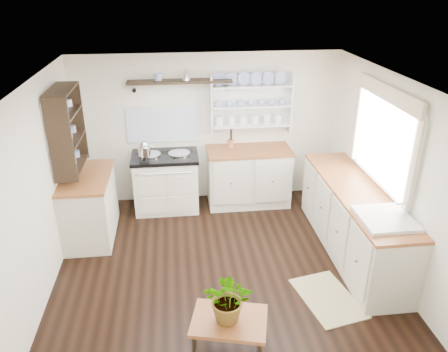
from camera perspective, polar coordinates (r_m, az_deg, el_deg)
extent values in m
cube|color=black|center=(5.58, -0.30, -11.43)|extent=(4.00, 3.80, 0.01)
cube|color=silver|center=(6.75, -2.14, 6.18)|extent=(4.00, 0.02, 2.30)
cube|color=silver|center=(5.56, 20.62, 0.38)|extent=(0.02, 3.80, 2.30)
cube|color=silver|center=(5.19, -22.86, -1.75)|extent=(0.02, 3.80, 2.30)
cube|color=white|center=(4.62, -0.36, 12.31)|extent=(4.00, 3.80, 0.01)
cube|color=white|center=(5.54, 20.11, 4.30)|extent=(0.04, 1.40, 1.00)
cube|color=white|center=(5.53, 19.93, 4.29)|extent=(0.02, 1.50, 1.10)
cube|color=beige|center=(5.36, 20.63, 10.09)|extent=(0.04, 1.55, 0.18)
cube|color=white|center=(6.70, -7.54, -0.96)|extent=(0.94, 0.61, 0.83)
cube|color=black|center=(6.53, -7.75, 2.51)|extent=(0.98, 0.65, 0.05)
cylinder|color=silver|center=(6.52, -9.67, 2.74)|extent=(0.32, 0.32, 0.03)
cylinder|color=silver|center=(6.51, -5.86, 2.93)|extent=(0.32, 0.32, 0.03)
cylinder|color=silver|center=(6.26, -7.70, 0.32)|extent=(0.85, 0.02, 0.02)
cube|color=beige|center=(6.81, 3.20, -0.12)|extent=(1.25, 0.60, 0.88)
cube|color=brown|center=(6.63, 3.29, 3.33)|extent=(1.27, 0.63, 0.04)
cube|color=beige|center=(5.83, 16.51, -5.73)|extent=(0.60, 2.40, 0.88)
cube|color=brown|center=(5.62, 17.05, -1.85)|extent=(0.62, 2.43, 0.04)
cube|color=white|center=(5.07, 20.15, -6.40)|extent=(0.55, 0.60, 0.28)
cylinder|color=silver|center=(5.07, 22.50, -4.23)|extent=(0.02, 0.02, 0.22)
cube|color=beige|center=(6.21, -17.11, -3.85)|extent=(0.60, 1.10, 0.88)
cube|color=brown|center=(6.02, -17.63, -0.16)|extent=(0.62, 1.13, 0.04)
cube|color=white|center=(6.70, 3.44, 9.57)|extent=(1.20, 0.03, 0.90)
cube|color=white|center=(6.61, 3.58, 9.37)|extent=(1.20, 0.22, 0.02)
cylinder|color=navy|center=(6.55, 3.63, 11.67)|extent=(0.20, 0.02, 0.20)
cube|color=black|center=(6.40, -5.81, 12.20)|extent=(1.50, 0.24, 0.04)
cone|color=black|center=(6.52, -11.61, 11.06)|extent=(0.06, 0.20, 0.06)
cone|color=black|center=(6.54, 0.04, 11.59)|extent=(0.06, 0.20, 0.06)
cube|color=black|center=(5.81, -19.82, 5.78)|extent=(0.28, 0.80, 1.05)
cylinder|color=#AF5A40|center=(6.64, 0.85, 4.20)|extent=(0.10, 0.10, 0.12)
cube|color=brown|center=(4.29, 0.69, -18.38)|extent=(0.80, 0.65, 0.04)
cylinder|color=black|center=(4.32, -3.88, -21.61)|extent=(0.04, 0.04, 0.34)
cylinder|color=black|center=(4.60, -2.89, -18.08)|extent=(0.04, 0.04, 0.34)
cylinder|color=black|center=(4.55, 4.92, -18.70)|extent=(0.04, 0.04, 0.34)
imported|color=#3F7233|center=(4.12, 0.71, -15.68)|extent=(0.53, 0.49, 0.49)
cube|color=#968657|center=(5.20, 13.39, -15.25)|extent=(0.71, 0.95, 0.02)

